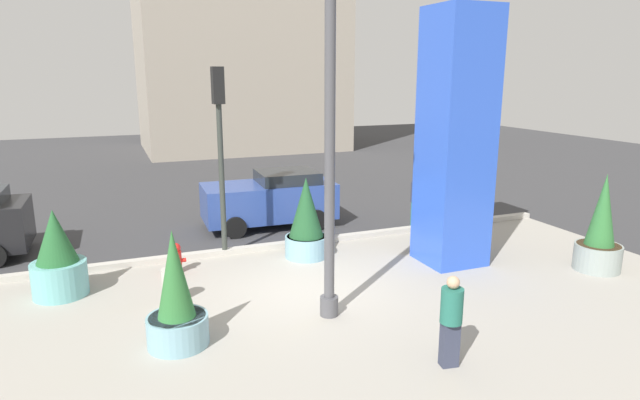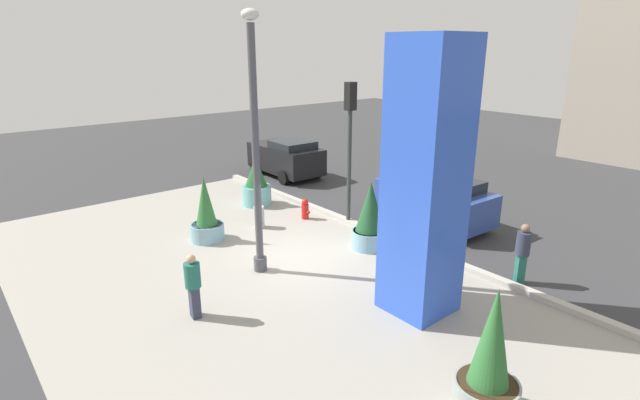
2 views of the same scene
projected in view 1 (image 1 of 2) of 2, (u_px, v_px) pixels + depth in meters
The scene contains 15 objects.
ground_plane at pixel (258, 241), 15.43m from camera, with size 60.00×60.00×0.00m, color #38383A.
plaza_pavement at pixel (344, 331), 10.01m from camera, with size 18.00×10.00×0.02m, color #9E998E.
curb_strip at pixel (267, 247), 14.62m from camera, with size 18.00×0.24×0.16m, color #B7B2A8.
lamp_post at pixel (330, 149), 9.90m from camera, with size 0.44×0.44×6.80m.
art_pillar_blue at pixel (455, 140), 13.03m from camera, with size 1.43×1.43×6.22m, color blue.
potted_plant_curbside at pixel (600, 233), 12.93m from camera, with size 1.09×1.09×2.39m.
potted_plant_near_right at pixel (306, 222), 13.85m from camera, with size 1.11×1.11×2.12m.
potted_plant_mid_plaza at pixel (176, 302), 9.32m from camera, with size 1.07×1.07×2.12m.
potted_plant_by_pillar at pixel (58, 259), 11.44m from camera, with size 1.13×1.13×1.92m.
fire_hydrant at pixel (176, 258), 12.85m from camera, with size 0.36×0.26×0.75m.
concrete_bollard at pixel (171, 286), 11.16m from camera, with size 0.36×0.36×0.75m, color #B2ADA3.
traffic_light_far_side at pixel (220, 132), 13.46m from camera, with size 0.28×0.42×4.84m.
car_far_lane at pixel (271, 199), 16.74m from camera, with size 4.10×2.18×1.72m.
pedestrian_crossing at pixel (451, 317), 8.63m from camera, with size 0.41×0.41×1.57m.
pedestrian_by_curb at pixel (416, 198), 16.60m from camera, with size 0.51×0.51×1.65m.
Camera 1 is at (-3.84, -10.35, 4.68)m, focal length 30.18 mm.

